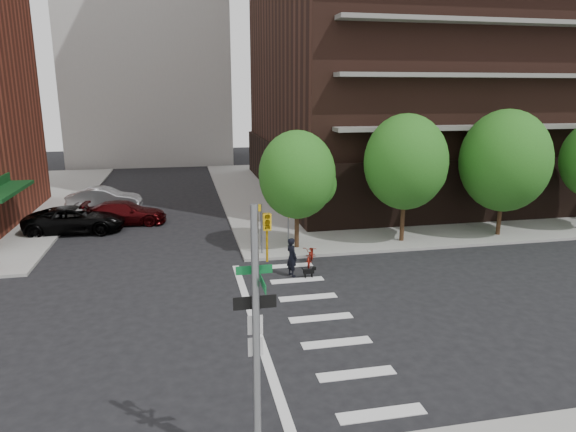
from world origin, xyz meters
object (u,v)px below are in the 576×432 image
object	(u,v)px
traffic_signal	(258,364)
scooter	(311,255)
parked_car_black	(75,220)
dog_walker	(292,257)
parked_car_silver	(104,199)
parked_car_maroon	(125,213)

from	to	relation	value
traffic_signal	scooter	size ratio (longest dim) A/B	3.21
scooter	parked_car_black	bearing A→B (deg)	166.33
parked_car_black	dog_walker	world-z (taller)	dog_walker
traffic_signal	parked_car_black	xyz separation A→B (m)	(-7.73, 22.05, -1.91)
parked_car_silver	dog_walker	xyz separation A→B (m)	(10.18, -15.71, 0.08)
traffic_signal	parked_car_silver	bearing A→B (deg)	103.76
parked_car_silver	dog_walker	size ratio (longest dim) A/B	2.78
traffic_signal	parked_car_black	world-z (taller)	traffic_signal
dog_walker	traffic_signal	bearing A→B (deg)	143.61
parked_car_black	parked_car_silver	distance (m)	5.88
parked_car_maroon	scooter	xyz separation A→B (m)	(9.64, -9.96, -0.25)
traffic_signal	dog_walker	xyz separation A→B (m)	(3.36, 12.14, -1.80)
traffic_signal	parked_car_maroon	distance (m)	24.09
traffic_signal	parked_car_silver	size ratio (longest dim) A/B	1.20
traffic_signal	parked_car_silver	world-z (taller)	traffic_signal
parked_car_black	dog_walker	size ratio (longest dim) A/B	3.16
parked_car_black	parked_car_maroon	distance (m)	3.06
parked_car_maroon	scooter	world-z (taller)	parked_car_maroon
parked_car_maroon	parked_car_silver	bearing A→B (deg)	25.95
parked_car_maroon	parked_car_silver	xyz separation A→B (m)	(-1.79, 4.37, 0.08)
traffic_signal	parked_car_maroon	size ratio (longest dim) A/B	1.17
parked_car_silver	scooter	world-z (taller)	parked_car_silver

